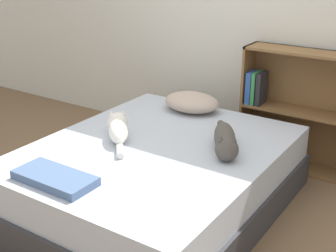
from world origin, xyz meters
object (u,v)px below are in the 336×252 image
(bookshelf, at_px, (301,108))
(bed, at_px, (157,178))
(cat_dark, at_px, (225,140))
(pillow, at_px, (192,102))
(cat_light, at_px, (118,129))

(bookshelf, bearing_deg, bed, -115.72)
(bed, height_order, cat_dark, cat_dark)
(pillow, bearing_deg, cat_light, -100.18)
(pillow, xyz_separation_m, cat_dark, (0.58, -0.54, 0.00))
(pillow, distance_m, bookshelf, 0.87)
(bed, relative_size, bookshelf, 1.92)
(pillow, xyz_separation_m, cat_light, (-0.14, -0.76, -0.01))
(bed, bearing_deg, cat_light, -175.99)
(bed, height_order, bookshelf, bookshelf)
(bed, distance_m, cat_dark, 0.55)
(cat_light, relative_size, bookshelf, 0.44)
(bed, bearing_deg, pillow, 102.87)
(cat_light, bearing_deg, bed, -127.30)
(cat_light, height_order, bookshelf, bookshelf)
(pillow, bearing_deg, bookshelf, 31.48)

